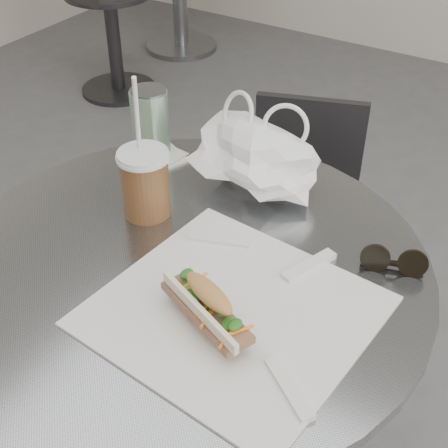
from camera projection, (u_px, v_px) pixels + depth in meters
The scene contains 10 objects.
cafe_table at pixel (191, 376), 1.13m from camera, with size 0.76×0.76×0.74m.
chair_far at pixel (296, 248), 1.67m from camera, with size 0.37×0.40×0.68m.
bg_chair at pixel (105, 25), 2.89m from camera, with size 0.41×0.44×0.78m.
sandwich_paper at pixel (233, 311), 0.87m from camera, with size 0.36×0.34×0.00m, color white.
banh_mi at pixel (207, 308), 0.83m from camera, with size 0.21×0.14×0.07m.
iced_coffee at pixel (145, 182), 1.03m from camera, with size 0.09×0.09×0.25m.
sunglasses at pixel (394, 262), 0.93m from camera, with size 0.10×0.05×0.05m.
plastic_bag at pixel (254, 156), 1.10m from camera, with size 0.23×0.18×0.12m, color white, non-canonical shape.
napkin_stack at pixel (153, 157), 1.20m from camera, with size 0.14×0.14×0.01m.
drink_can at pixel (150, 123), 1.17m from camera, with size 0.07×0.07×0.14m.
Camera 1 is at (0.44, -0.38, 1.37)m, focal length 50.00 mm.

